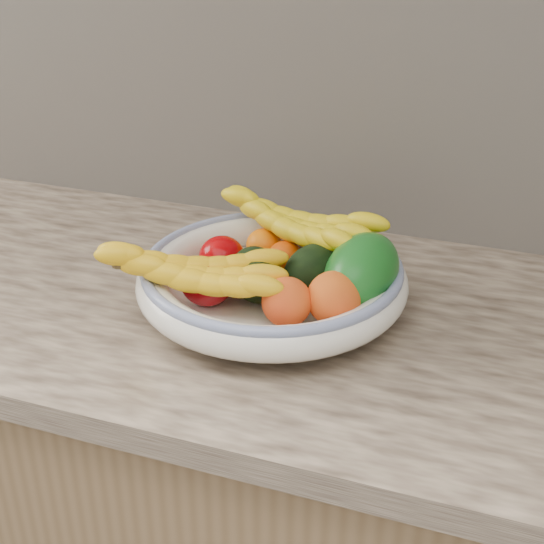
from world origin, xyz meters
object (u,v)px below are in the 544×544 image
(banana_bunch_front, at_px, (191,277))
(fruit_bowl, at_px, (272,279))
(green_mango, at_px, (362,272))
(banana_bunch_back, at_px, (294,228))

(banana_bunch_front, bearing_deg, fruit_bowl, 31.66)
(green_mango, bearing_deg, banana_bunch_back, 151.00)
(green_mango, height_order, banana_bunch_front, green_mango)
(green_mango, height_order, banana_bunch_back, green_mango)
(fruit_bowl, relative_size, banana_bunch_front, 1.41)
(banana_bunch_back, distance_m, banana_bunch_front, 0.20)
(fruit_bowl, bearing_deg, banana_bunch_front, -133.59)
(banana_bunch_front, bearing_deg, banana_bunch_back, 50.47)
(green_mango, xyz_separation_m, banana_bunch_back, (-0.13, 0.09, 0.01))
(fruit_bowl, bearing_deg, banana_bunch_back, 89.15)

